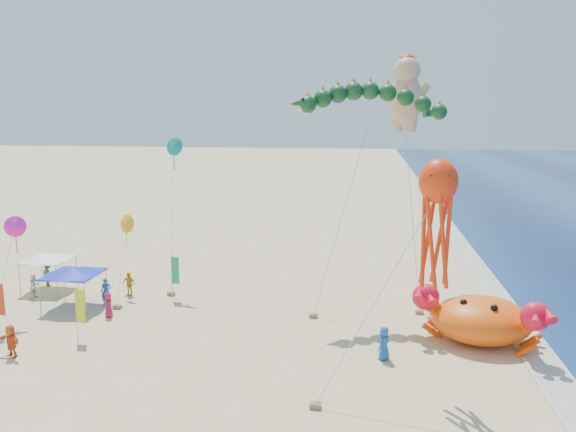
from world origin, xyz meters
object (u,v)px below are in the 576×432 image
object	(u,v)px
cherub_kite	(406,91)
octopus_kite	(436,214)
canopy_blue	(73,271)
canopy_white	(48,257)
crab_inflatable	(482,319)
dragon_kite	(370,105)

from	to	relation	value
cherub_kite	octopus_kite	distance (m)	16.70
canopy_blue	canopy_white	distance (m)	4.92
canopy_blue	canopy_white	size ratio (longest dim) A/B	1.08
crab_inflatable	cherub_kite	world-z (taller)	cherub_kite
canopy_white	dragon_kite	bearing A→B (deg)	0.15
octopus_kite	canopy_white	bearing A→B (deg)	155.85
canopy_white	crab_inflatable	bearing A→B (deg)	-11.06
crab_inflatable	canopy_white	distance (m)	29.89
dragon_kite	octopus_kite	xyz separation A→B (m)	(2.95, -11.62, -4.85)
cherub_kite	octopus_kite	xyz separation A→B (m)	(0.42, -15.64, -5.83)
canopy_white	octopus_kite	bearing A→B (deg)	-24.15
cherub_kite	octopus_kite	world-z (taller)	cherub_kite
octopus_kite	canopy_blue	bearing A→B (deg)	159.34
cherub_kite	canopy_blue	world-z (taller)	cherub_kite
crab_inflatable	octopus_kite	bearing A→B (deg)	-121.24
canopy_blue	octopus_kite	bearing A→B (deg)	-20.66
crab_inflatable	dragon_kite	bearing A→B (deg)	138.26
crab_inflatable	canopy_blue	distance (m)	25.75
dragon_kite	octopus_kite	size ratio (longest dim) A/B	1.33
canopy_white	canopy_blue	bearing A→B (deg)	-41.11
cherub_kite	canopy_white	size ratio (longest dim) A/B	4.96
crab_inflatable	dragon_kite	distance (m)	14.65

